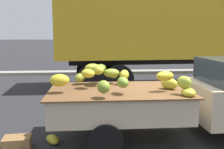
{
  "coord_description": "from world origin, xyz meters",
  "views": [
    {
      "loc": [
        -1.84,
        -5.22,
        2.21
      ],
      "look_at": [
        -1.4,
        0.2,
        1.36
      ],
      "focal_mm": 41.07,
      "sensor_mm": 36.0,
      "label": 1
    }
  ],
  "objects_px": {
    "pickup_truck": "(210,97)",
    "semi_trailer": "(196,27)",
    "fallen_banana_bunch_near_tailgate": "(53,139)",
    "produce_crate": "(17,143)"
  },
  "relations": [
    {
      "from": "pickup_truck",
      "to": "semi_trailer",
      "type": "distance_m",
      "value": 6.29
    },
    {
      "from": "pickup_truck",
      "to": "semi_trailer",
      "type": "xyz_separation_m",
      "value": [
        1.99,
        5.73,
        1.65
      ]
    },
    {
      "from": "semi_trailer",
      "to": "fallen_banana_bunch_near_tailgate",
      "type": "xyz_separation_m",
      "value": [
        -5.32,
        -5.86,
        -2.45
      ]
    },
    {
      "from": "pickup_truck",
      "to": "fallen_banana_bunch_near_tailgate",
      "type": "bearing_deg",
      "value": -178.04
    },
    {
      "from": "produce_crate",
      "to": "semi_trailer",
      "type": "bearing_deg",
      "value": 45.47
    },
    {
      "from": "fallen_banana_bunch_near_tailgate",
      "to": "produce_crate",
      "type": "relative_size",
      "value": 0.74
    },
    {
      "from": "fallen_banana_bunch_near_tailgate",
      "to": "semi_trailer",
      "type": "bearing_deg",
      "value": 47.77
    },
    {
      "from": "pickup_truck",
      "to": "semi_trailer",
      "type": "relative_size",
      "value": 0.42
    },
    {
      "from": "semi_trailer",
      "to": "produce_crate",
      "type": "xyz_separation_m",
      "value": [
        -5.96,
        -6.06,
        -2.42
      ]
    },
    {
      "from": "produce_crate",
      "to": "fallen_banana_bunch_near_tailgate",
      "type": "bearing_deg",
      "value": 17.56
    }
  ]
}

